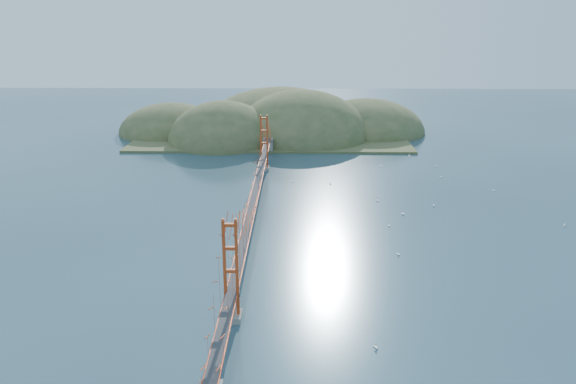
{
  "coord_description": "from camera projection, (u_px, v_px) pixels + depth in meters",
  "views": [
    {
      "loc": [
        6.99,
        -83.7,
        32.01
      ],
      "look_at": [
        5.5,
        0.0,
        4.87
      ],
      "focal_mm": 35.0,
      "sensor_mm": 36.0,
      "label": 1
    }
  ],
  "objects": [
    {
      "name": "far_headlands",
      "position": [
        281.0,
        132.0,
        154.73
      ],
      "size": [
        84.0,
        58.0,
        25.0
      ],
      "color": "olive",
      "rests_on": "ground"
    },
    {
      "name": "bridge",
      "position": [
        253.0,
        178.0,
        87.61
      ],
      "size": [
        2.2,
        94.4,
        12.0
      ],
      "color": "gray",
      "rests_on": "ground"
    },
    {
      "name": "sailboat_1",
      "position": [
        377.0,
        200.0,
        98.97
      ],
      "size": [
        0.56,
        0.57,
        0.64
      ],
      "color": "white",
      "rests_on": "ground"
    },
    {
      "name": "sailboat_4",
      "position": [
        434.0,
        205.0,
        96.44
      ],
      "size": [
        0.59,
        0.61,
        0.68
      ],
      "color": "white",
      "rests_on": "ground"
    },
    {
      "name": "sailboat_16",
      "position": [
        330.0,
        183.0,
        108.49
      ],
      "size": [
        0.56,
        0.56,
        0.58
      ],
      "color": "white",
      "rests_on": "ground"
    },
    {
      "name": "sailboat_7",
      "position": [
        441.0,
        177.0,
        112.87
      ],
      "size": [
        0.56,
        0.49,
        0.64
      ],
      "color": "white",
      "rests_on": "ground"
    },
    {
      "name": "sailboat_14",
      "position": [
        389.0,
        225.0,
        87.41
      ],
      "size": [
        0.55,
        0.55,
        0.62
      ],
      "color": "white",
      "rests_on": "ground"
    },
    {
      "name": "sailboat_6",
      "position": [
        398.0,
        254.0,
        77.14
      ],
      "size": [
        0.66,
        0.66,
        0.69
      ],
      "color": "white",
      "rests_on": "ground"
    },
    {
      "name": "sailboat_8",
      "position": [
        436.0,
        166.0,
        120.9
      ],
      "size": [
        0.6,
        0.6,
        0.63
      ],
      "color": "white",
      "rests_on": "ground"
    },
    {
      "name": "sailboat_17",
      "position": [
        494.0,
        190.0,
        104.45
      ],
      "size": [
        0.65,
        0.64,
        0.73
      ],
      "color": "white",
      "rests_on": "ground"
    },
    {
      "name": "sailboat_3",
      "position": [
        292.0,
        181.0,
        110.0
      ],
      "size": [
        0.62,
        0.51,
        0.73
      ],
      "color": "white",
      "rests_on": "ground"
    },
    {
      "name": "sailboat_12",
      "position": [
        381.0,
        166.0,
        120.91
      ],
      "size": [
        0.59,
        0.54,
        0.66
      ],
      "color": "white",
      "rests_on": "ground"
    },
    {
      "name": "sailboat_10",
      "position": [
        376.0,
        346.0,
        55.85
      ],
      "size": [
        0.61,
        0.61,
        0.68
      ],
      "color": "white",
      "rests_on": "ground"
    },
    {
      "name": "sailboat_5",
      "position": [
        565.0,
        225.0,
        87.63
      ],
      "size": [
        0.48,
        0.55,
        0.62
      ],
      "color": "white",
      "rests_on": "ground"
    },
    {
      "name": "sailboat_15",
      "position": [
        409.0,
        156.0,
        128.94
      ],
      "size": [
        0.68,
        0.68,
        0.73
      ],
      "color": "white",
      "rests_on": "ground"
    },
    {
      "name": "ground",
      "position": [
        254.0,
        221.0,
        89.6
      ],
      "size": [
        320.0,
        320.0,
        0.0
      ],
      "primitive_type": "plane",
      "color": "#284451",
      "rests_on": "ground"
    },
    {
      "name": "sailboat_0",
      "position": [
        403.0,
        213.0,
        92.51
      ],
      "size": [
        0.6,
        0.61,
        0.69
      ],
      "color": "white",
      "rests_on": "ground"
    }
  ]
}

